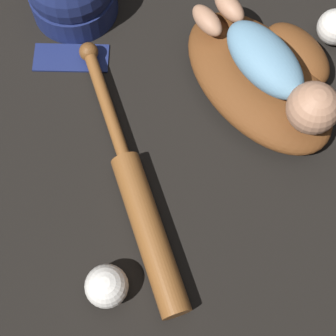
{
  "coord_description": "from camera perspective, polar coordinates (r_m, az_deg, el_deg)",
  "views": [
    {
      "loc": [
        0.26,
        -0.55,
        0.99
      ],
      "look_at": [
        0.03,
        -0.28,
        0.07
      ],
      "focal_mm": 60.0,
      "sensor_mm": 36.0,
      "label": 1
    }
  ],
  "objects": [
    {
      "name": "ground_plane",
      "position": [
        1.16,
        8.09,
        9.24
      ],
      "size": [
        6.0,
        6.0,
        0.0
      ],
      "primitive_type": "plane",
      "color": "black"
    },
    {
      "name": "baby_figure",
      "position": [
        1.04,
        10.89,
        9.7
      ],
      "size": [
        0.35,
        0.16,
        0.09
      ],
      "color": "#6693B2",
      "rests_on": "baseball_glove"
    },
    {
      "name": "baseball_bat",
      "position": [
        1.01,
        -2.9,
        -3.59
      ],
      "size": [
        0.5,
        0.32,
        0.05
      ],
      "color": "brown",
      "rests_on": "ground"
    },
    {
      "name": "baseball_spare",
      "position": [
        1.22,
        16.62,
        13.57
      ],
      "size": [
        0.07,
        0.07,
        0.07
      ],
      "color": "white",
      "rests_on": "ground"
    },
    {
      "name": "baseball_glove",
      "position": [
        1.12,
        9.83,
        9.18
      ],
      "size": [
        0.39,
        0.3,
        0.08
      ],
      "color": "brown",
      "rests_on": "ground"
    },
    {
      "name": "baseball",
      "position": [
        0.97,
        -6.26,
        -11.84
      ],
      "size": [
        0.07,
        0.07,
        0.07
      ],
      "color": "white",
      "rests_on": "ground"
    }
  ]
}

